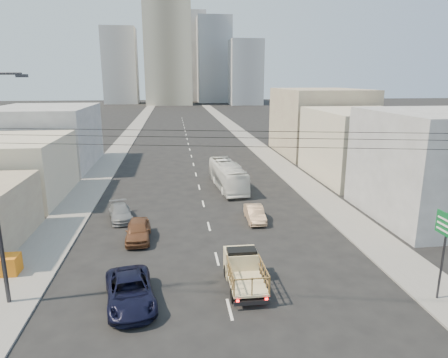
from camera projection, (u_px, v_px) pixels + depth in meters
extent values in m
plane|color=black|center=(236.00, 333.00, 18.67)|extent=(420.00, 420.00, 0.00)
cube|color=slate|center=(130.00, 134.00, 84.55)|extent=(3.50, 180.00, 0.12)
cube|color=slate|center=(239.00, 132.00, 87.41)|extent=(3.50, 180.00, 0.12)
cube|color=silver|center=(230.00, 309.00, 20.60)|extent=(0.15, 2.00, 0.01)
cube|color=silver|center=(217.00, 259.00, 26.37)|extent=(0.15, 2.00, 0.01)
cube|color=silver|center=(209.00, 226.00, 32.14)|extent=(0.15, 2.00, 0.01)
cube|color=silver|center=(203.00, 204.00, 37.91)|extent=(0.15, 2.00, 0.01)
cube|color=silver|center=(199.00, 187.00, 43.68)|extent=(0.15, 2.00, 0.01)
cube|color=silver|center=(196.00, 174.00, 49.45)|extent=(0.15, 2.00, 0.01)
cube|color=silver|center=(193.00, 164.00, 55.22)|extent=(0.15, 2.00, 0.01)
cube|color=silver|center=(191.00, 156.00, 60.99)|extent=(0.15, 2.00, 0.01)
cube|color=silver|center=(190.00, 149.00, 66.76)|extent=(0.15, 2.00, 0.01)
cube|color=silver|center=(188.00, 144.00, 72.53)|extent=(0.15, 2.00, 0.01)
cube|color=silver|center=(187.00, 139.00, 78.30)|extent=(0.15, 2.00, 0.01)
cube|color=silver|center=(186.00, 135.00, 84.07)|extent=(0.15, 2.00, 0.01)
cube|color=silver|center=(185.00, 131.00, 89.84)|extent=(0.15, 2.00, 0.01)
cube|color=silver|center=(184.00, 128.00, 95.61)|extent=(0.15, 2.00, 0.01)
cube|color=silver|center=(184.00, 125.00, 101.38)|extent=(0.15, 2.00, 0.01)
cube|color=silver|center=(183.00, 123.00, 107.15)|extent=(0.15, 2.00, 0.01)
cube|color=silver|center=(182.00, 120.00, 112.92)|extent=(0.15, 2.00, 0.01)
cube|color=silver|center=(182.00, 118.00, 118.69)|extent=(0.15, 2.00, 0.01)
cube|color=#CFBC8B|center=(247.00, 283.00, 21.89)|extent=(1.90, 3.00, 0.12)
cube|color=#CFBC8B|center=(241.00, 262.00, 23.75)|extent=(1.90, 1.60, 1.50)
cube|color=black|center=(242.00, 255.00, 23.36)|extent=(1.70, 0.90, 0.70)
cube|color=#2D2D33|center=(252.00, 303.00, 20.47)|extent=(1.90, 0.12, 0.22)
cube|color=#FF0C0C|center=(238.00, 301.00, 20.34)|extent=(0.15, 0.05, 0.12)
cube|color=#FF0C0C|center=(266.00, 299.00, 20.53)|extent=(0.15, 0.05, 0.12)
cylinder|color=black|center=(226.00, 271.00, 23.88)|extent=(0.25, 0.76, 0.76)
cylinder|color=black|center=(254.00, 269.00, 24.09)|extent=(0.25, 0.76, 0.76)
cylinder|color=black|center=(233.00, 296.00, 21.19)|extent=(0.25, 0.76, 0.76)
cylinder|color=black|center=(265.00, 293.00, 21.40)|extent=(0.25, 0.76, 0.76)
imported|color=black|center=(130.00, 291.00, 20.93)|extent=(3.27, 5.56, 1.45)
imported|color=white|center=(228.00, 175.00, 43.08)|extent=(3.15, 10.16, 2.79)
imported|color=brown|center=(138.00, 230.00, 29.29)|extent=(1.82, 4.33, 1.46)
imported|color=tan|center=(255.00, 214.00, 33.22)|extent=(1.44, 3.91, 1.28)
imported|color=gray|center=(120.00, 213.00, 33.53)|extent=(2.60, 4.52, 1.23)
cylinder|color=#2D2D33|center=(443.00, 257.00, 20.87)|extent=(0.12, 0.12, 5.00)
cube|color=#0C5926|center=(447.00, 225.00, 20.42)|extent=(0.08, 1.60, 1.20)
cube|color=white|center=(446.00, 220.00, 20.35)|extent=(0.02, 1.30, 0.10)
cube|color=white|center=(445.00, 226.00, 20.42)|extent=(0.02, 1.30, 0.10)
cube|color=white|center=(445.00, 231.00, 20.50)|extent=(0.02, 1.30, 0.10)
cube|color=#2D2D33|center=(22.00, 76.00, 18.49)|extent=(0.50, 0.25, 0.15)
cylinder|color=black|center=(232.00, 131.00, 17.83)|extent=(23.01, 5.02, 0.02)
cylinder|color=black|center=(232.00, 138.00, 17.91)|extent=(23.01, 5.02, 0.02)
cylinder|color=black|center=(232.00, 146.00, 18.00)|extent=(23.01, 5.02, 0.02)
cube|color=orange|center=(4.00, 271.00, 24.07)|extent=(1.80, 1.20, 0.38)
cube|color=orange|center=(3.00, 265.00, 23.97)|extent=(1.80, 1.20, 0.38)
cube|color=orange|center=(3.00, 259.00, 23.88)|extent=(1.80, 1.20, 0.38)
cube|color=gray|center=(435.00, 166.00, 33.35)|extent=(10.00, 12.00, 9.00)
cube|color=beige|center=(363.00, 145.00, 47.00)|extent=(11.00, 14.00, 8.00)
cube|color=gray|center=(319.00, 122.00, 62.20)|extent=(12.00, 16.00, 10.00)
cube|color=beige|center=(5.00, 169.00, 38.70)|extent=(11.00, 12.00, 6.00)
cube|color=gray|center=(45.00, 137.00, 52.82)|extent=(12.00, 16.00, 8.00)
cube|color=gray|center=(167.00, 35.00, 174.31)|extent=(20.00, 20.00, 60.00)
cube|color=#96999F|center=(214.00, 60.00, 193.87)|extent=(16.00, 16.00, 40.00)
cube|color=#96999F|center=(121.00, 66.00, 184.44)|extent=(15.00, 15.00, 34.00)
cube|color=gray|center=(188.00, 57.00, 206.34)|extent=(18.00, 18.00, 44.00)
cube|color=#96999F|center=(245.00, 73.00, 177.57)|extent=(14.00, 14.00, 28.00)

